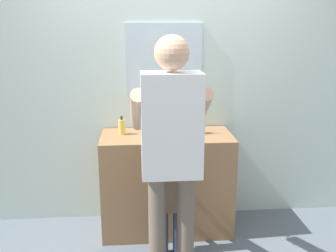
{
  "coord_description": "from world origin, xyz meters",
  "views": [
    {
      "loc": [
        -0.26,
        -3.02,
        1.84
      ],
      "look_at": [
        0.0,
        0.15,
        1.01
      ],
      "focal_mm": 42.65,
      "sensor_mm": 36.0,
      "label": 1
    }
  ],
  "objects": [
    {
      "name": "back_wall",
      "position": [
        0.0,
        0.62,
        1.35
      ],
      "size": [
        4.4,
        0.1,
        2.7
      ],
      "color": "silver",
      "rests_on": "ground"
    },
    {
      "name": "child_toddler",
      "position": [
        0.0,
        -0.1,
        0.49
      ],
      "size": [
        0.25,
        0.25,
        0.82
      ],
      "color": "#2D334C",
      "rests_on": "ground"
    },
    {
      "name": "faucet",
      "position": [
        0.0,
        0.49,
        0.97
      ],
      "size": [
        0.18,
        0.14,
        0.18
      ],
      "color": "#B7BABF",
      "rests_on": "vanity_cabinet"
    },
    {
      "name": "toothbrush_cup",
      "position": [
        0.31,
        0.32,
        0.94
      ],
      "size": [
        0.07,
        0.07,
        0.21
      ],
      "color": "#4C8EB2",
      "rests_on": "vanity_cabinet"
    },
    {
      "name": "ground_plane",
      "position": [
        0.0,
        0.0,
        0.0
      ],
      "size": [
        14.0,
        14.0,
        0.0
      ],
      "primitive_type": "plane",
      "color": "slate"
    },
    {
      "name": "soap_bottle",
      "position": [
        -0.39,
        0.35,
        0.96
      ],
      "size": [
        0.06,
        0.06,
        0.17
      ],
      "color": "gold",
      "rests_on": "vanity_cabinet"
    },
    {
      "name": "vanity_cabinet",
      "position": [
        0.0,
        0.3,
        0.45
      ],
      "size": [
        1.14,
        0.54,
        0.89
      ],
      "primitive_type": "cube",
      "color": "olive",
      "rests_on": "ground"
    },
    {
      "name": "sink_basin",
      "position": [
        0.0,
        0.28,
        0.95
      ],
      "size": [
        0.34,
        0.34,
        0.11
      ],
      "color": "silver",
      "rests_on": "vanity_cabinet"
    },
    {
      "name": "adult_parent",
      "position": [
        -0.02,
        -0.43,
        1.06
      ],
      "size": [
        0.55,
        0.57,
        1.77
      ],
      "color": "#6B5B4C",
      "rests_on": "ground"
    }
  ]
}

